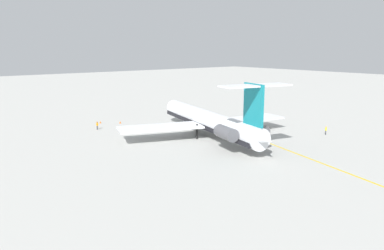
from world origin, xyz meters
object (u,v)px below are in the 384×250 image
(main_jetliner, at_px, (211,121))
(ground_crew_portside, at_px, (326,129))
(ground_crew_near_tail, at_px, (97,124))
(safety_cone_wingtip, at_px, (100,122))
(ground_crew_near_nose, at_px, (255,111))
(safety_cone_nose, at_px, (120,122))

(main_jetliner, xyz_separation_m, ground_crew_portside, (-12.54, -19.21, -2.02))
(main_jetliner, relative_size, ground_crew_near_tail, 22.31)
(safety_cone_wingtip, bearing_deg, ground_crew_near_nose, -113.77)
(ground_crew_near_tail, relative_size, safety_cone_nose, 3.18)
(ground_crew_near_nose, relative_size, safety_cone_wingtip, 3.28)
(main_jetliner, height_order, safety_cone_wingtip, main_jetliner)
(main_jetliner, relative_size, safety_cone_nose, 70.96)
(main_jetliner, height_order, ground_crew_near_tail, main_jetliner)
(ground_crew_near_nose, xyz_separation_m, safety_cone_nose, (12.41, 31.36, -0.87))
(ground_crew_near_nose, height_order, safety_cone_wingtip, ground_crew_near_nose)
(ground_crew_near_tail, height_order, safety_cone_nose, ground_crew_near_tail)
(ground_crew_near_tail, bearing_deg, main_jetliner, 62.42)
(ground_crew_near_nose, height_order, safety_cone_nose, ground_crew_near_nose)
(safety_cone_nose, bearing_deg, ground_crew_near_nose, -111.58)
(ground_crew_near_nose, height_order, ground_crew_near_tail, ground_crew_near_nose)
(ground_crew_near_nose, bearing_deg, safety_cone_nose, -29.35)
(ground_crew_near_nose, bearing_deg, safety_cone_wingtip, -31.53)
(ground_crew_near_nose, xyz_separation_m, ground_crew_portside, (-23.01, 4.81, -0.03))
(main_jetliner, bearing_deg, safety_cone_nose, 31.03)
(main_jetliner, relative_size, ground_crew_portside, 22.19)
(ground_crew_portside, bearing_deg, safety_cone_wingtip, -163.10)
(ground_crew_near_nose, bearing_deg, ground_crew_near_tail, -21.62)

